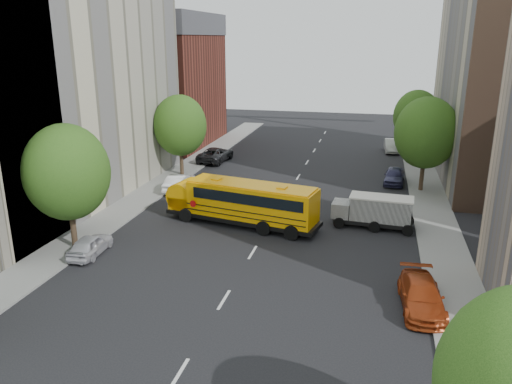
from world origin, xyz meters
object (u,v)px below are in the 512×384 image
at_px(school_bus, 241,201).
at_px(parked_car_2, 216,154).
at_px(street_tree_5, 417,116).
at_px(parked_car_0, 90,245).
at_px(safari_truck, 374,211).
at_px(parked_car_3, 421,296).
at_px(parked_car_4, 394,176).
at_px(street_tree_4, 426,133).
at_px(parked_car_1, 179,182).
at_px(street_tree_1, 67,172).
at_px(street_tree_2, 180,125).
at_px(parked_car_5, 392,146).

xyz_separation_m(school_bus, parked_car_2, (-7.60, 17.55, -0.99)).
relative_size(street_tree_5, parked_car_0, 2.01).
bearing_deg(school_bus, safari_truck, 21.24).
height_order(parked_car_3, parked_car_4, parked_car_4).
xyz_separation_m(street_tree_4, parked_car_4, (-2.20, 1.84, -4.35)).
height_order(street_tree_4, parked_car_1, street_tree_4).
bearing_deg(street_tree_4, parked_car_4, 140.06).
height_order(street_tree_1, parked_car_0, street_tree_1).
distance_m(street_tree_5, safari_truck, 22.39).
distance_m(parked_car_2, parked_car_4, 18.90).
distance_m(street_tree_2, parked_car_0, 19.15).
bearing_deg(parked_car_2, parked_car_3, 130.17).
height_order(street_tree_4, school_bus, street_tree_4).
height_order(street_tree_4, parked_car_5, street_tree_4).
xyz_separation_m(street_tree_1, street_tree_5, (22.00, 30.00, -0.25)).
bearing_deg(school_bus, street_tree_1, -132.63).
distance_m(school_bus, parked_car_3, 14.79).
bearing_deg(parked_car_0, street_tree_1, -26.78).
bearing_deg(street_tree_5, parked_car_5, 122.49).
relative_size(street_tree_2, parked_car_5, 1.75).
height_order(school_bus, parked_car_2, school_bus).
bearing_deg(parked_car_3, street_tree_4, 81.98).
height_order(parked_car_4, parked_car_5, parked_car_4).
distance_m(parked_car_1, parked_car_2, 10.94).
height_order(street_tree_1, street_tree_2, street_tree_1).
relative_size(street_tree_1, parked_car_5, 1.79).
bearing_deg(street_tree_4, safari_truck, -111.44).
bearing_deg(parked_car_5, parked_car_0, -121.71).
bearing_deg(parked_car_3, street_tree_5, 83.42).
relative_size(parked_car_2, parked_car_4, 1.29).
bearing_deg(safari_truck, parked_car_0, -147.87).
bearing_deg(street_tree_5, street_tree_2, -151.39).
bearing_deg(street_tree_2, parked_car_5, 37.97).
xyz_separation_m(street_tree_2, parked_car_5, (19.80, 15.46, -4.10)).
distance_m(school_bus, parked_car_1, 9.95).
bearing_deg(street_tree_5, street_tree_1, -126.25).
bearing_deg(parked_car_0, parked_car_4, -135.39).
bearing_deg(parked_car_4, street_tree_5, 82.06).
xyz_separation_m(street_tree_1, street_tree_2, (0.00, 18.00, -0.12)).
bearing_deg(parked_car_0, parked_car_3, 170.80).
distance_m(street_tree_2, parked_car_1, 6.52).
xyz_separation_m(street_tree_2, street_tree_5, (22.00, 12.00, -0.12)).
distance_m(street_tree_2, parked_car_3, 29.37).
bearing_deg(parked_car_3, safari_truck, 98.68).
distance_m(street_tree_5, parked_car_2, 21.77).
relative_size(street_tree_1, street_tree_5, 1.05).
relative_size(safari_truck, parked_car_0, 1.45).
distance_m(street_tree_5, parked_car_5, 5.71).
xyz_separation_m(street_tree_2, street_tree_4, (22.00, 0.00, 0.25)).
relative_size(street_tree_1, street_tree_2, 1.03).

